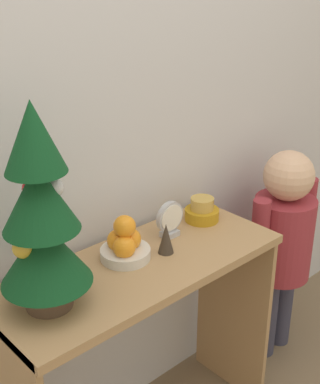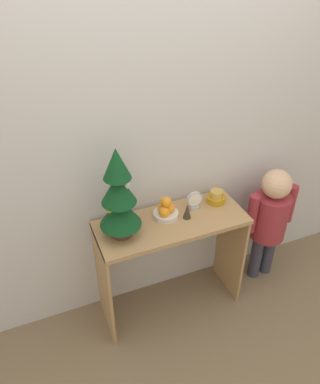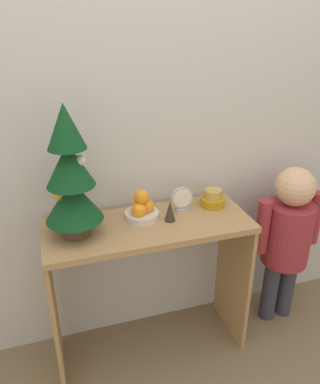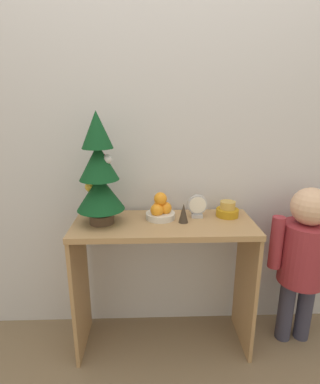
{
  "view_description": "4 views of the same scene",
  "coord_description": "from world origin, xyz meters",
  "views": [
    {
      "loc": [
        -0.93,
        -0.91,
        1.66
      ],
      "look_at": [
        0.07,
        0.18,
        1.0
      ],
      "focal_mm": 50.0,
      "sensor_mm": 36.0,
      "label": 1
    },
    {
      "loc": [
        -0.77,
        -1.48,
        2.25
      ],
      "look_at": [
        -0.07,
        0.21,
        1.0
      ],
      "focal_mm": 35.0,
      "sensor_mm": 36.0,
      "label": 2
    },
    {
      "loc": [
        -0.4,
        -1.27,
        1.65
      ],
      "look_at": [
        0.06,
        0.2,
        0.93
      ],
      "focal_mm": 35.0,
      "sensor_mm": 36.0,
      "label": 3
    },
    {
      "loc": [
        -0.07,
        -1.29,
        1.38
      ],
      "look_at": [
        -0.02,
        0.16,
        0.95
      ],
      "focal_mm": 28.0,
      "sensor_mm": 36.0,
      "label": 4
    }
  ],
  "objects": [
    {
      "name": "desk_clock",
      "position": [
        0.19,
        0.26,
        0.84
      ],
      "size": [
        0.11,
        0.04,
        0.13
      ],
      "color": "#B2B2B7",
      "rests_on": "console_table"
    },
    {
      "name": "figurine",
      "position": [
        0.1,
        0.19,
        0.83
      ],
      "size": [
        0.05,
        0.05,
        0.1
      ],
      "color": "#382D23",
      "rests_on": "console_table"
    },
    {
      "name": "mini_tree",
      "position": [
        -0.33,
        0.19,
        1.05
      ],
      "size": [
        0.25,
        0.25,
        0.58
      ],
      "color": "#4C3828",
      "rests_on": "console_table"
    },
    {
      "name": "ground_plane",
      "position": [
        0.0,
        0.0,
        0.0
      ],
      "size": [
        12.0,
        12.0,
        0.0
      ],
      "primitive_type": "plane",
      "color": "#7A664C"
    },
    {
      "name": "console_table",
      "position": [
        0.0,
        0.19,
        0.58
      ],
      "size": [
        0.97,
        0.38,
        0.78
      ],
      "color": "tan",
      "rests_on": "ground_plane"
    },
    {
      "name": "fruit_bowl",
      "position": [
        -0.02,
        0.25,
        0.83
      ],
      "size": [
        0.16,
        0.16,
        0.15
      ],
      "color": "silver",
      "rests_on": "console_table"
    },
    {
      "name": "singing_bowl",
      "position": [
        0.36,
        0.27,
        0.81
      ],
      "size": [
        0.12,
        0.12,
        0.09
      ],
      "color": "#B78419",
      "rests_on": "console_table"
    },
    {
      "name": "child_figure",
      "position": [
        0.79,
        0.2,
        0.58
      ],
      "size": [
        0.4,
        0.25,
        0.96
      ],
      "color": "#38384C",
      "rests_on": "ground_plane"
    },
    {
      "name": "back_wall",
      "position": [
        0.0,
        0.43,
        1.25
      ],
      "size": [
        7.0,
        0.05,
        2.5
      ],
      "primitive_type": "cube",
      "color": "silver",
      "rests_on": "ground_plane"
    }
  ]
}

